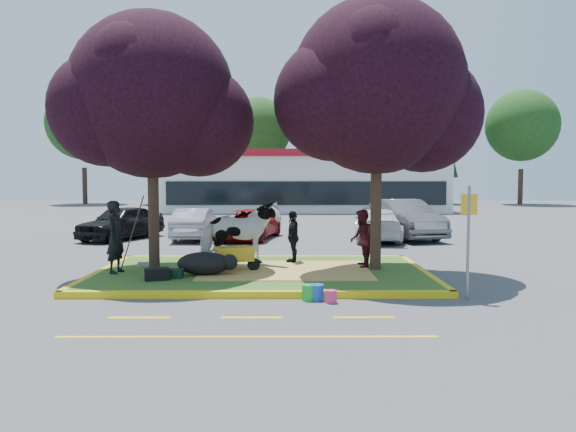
{
  "coord_description": "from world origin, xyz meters",
  "views": [
    {
      "loc": [
        0.6,
        -14.02,
        2.5
      ],
      "look_at": [
        0.66,
        0.5,
        1.49
      ],
      "focal_mm": 35.0,
      "sensor_mm": 36.0,
      "label": 1
    }
  ],
  "objects_px": {
    "handler": "(116,237)",
    "bucket_green": "(309,293)",
    "car_silver": "(195,224)",
    "calf": "(204,263)",
    "sign_post": "(468,231)",
    "car_black": "(121,222)",
    "bucket_blue": "(316,292)",
    "bucket_pink": "(331,297)",
    "cow": "(240,234)",
    "wheelbarrow": "(234,254)"
  },
  "relations": [
    {
      "from": "sign_post",
      "to": "bucket_green",
      "type": "height_order",
      "value": "sign_post"
    },
    {
      "from": "wheelbarrow",
      "to": "car_silver",
      "type": "relative_size",
      "value": 0.42
    },
    {
      "from": "handler",
      "to": "car_silver",
      "type": "distance_m",
      "value": 8.77
    },
    {
      "from": "cow",
      "to": "handler",
      "type": "height_order",
      "value": "handler"
    },
    {
      "from": "car_black",
      "to": "car_silver",
      "type": "distance_m",
      "value": 2.95
    },
    {
      "from": "car_black",
      "to": "car_silver",
      "type": "bearing_deg",
      "value": 25.47
    },
    {
      "from": "bucket_blue",
      "to": "car_black",
      "type": "xyz_separation_m",
      "value": [
        -7.2,
        11.14,
        0.52
      ]
    },
    {
      "from": "bucket_blue",
      "to": "calf",
      "type": "bearing_deg",
      "value": 140.61
    },
    {
      "from": "handler",
      "to": "wheelbarrow",
      "type": "height_order",
      "value": "handler"
    },
    {
      "from": "car_black",
      "to": "sign_post",
      "type": "bearing_deg",
      "value": -22.51
    },
    {
      "from": "calf",
      "to": "bucket_blue",
      "type": "xyz_separation_m",
      "value": [
        2.58,
        -2.12,
        -0.27
      ]
    },
    {
      "from": "cow",
      "to": "bucket_green",
      "type": "bearing_deg",
      "value": -172.09
    },
    {
      "from": "cow",
      "to": "calf",
      "type": "height_order",
      "value": "cow"
    },
    {
      "from": "handler",
      "to": "sign_post",
      "type": "distance_m",
      "value": 8.21
    },
    {
      "from": "cow",
      "to": "bucket_green",
      "type": "distance_m",
      "value": 3.93
    },
    {
      "from": "car_silver",
      "to": "bucket_pink",
      "type": "bearing_deg",
      "value": 113.48
    },
    {
      "from": "bucket_pink",
      "to": "car_silver",
      "type": "height_order",
      "value": "car_silver"
    },
    {
      "from": "wheelbarrow",
      "to": "bucket_green",
      "type": "relative_size",
      "value": 4.95
    },
    {
      "from": "wheelbarrow",
      "to": "sign_post",
      "type": "height_order",
      "value": "sign_post"
    },
    {
      "from": "calf",
      "to": "car_silver",
      "type": "xyz_separation_m",
      "value": [
        -1.67,
        9.06,
        0.2
      ]
    },
    {
      "from": "bucket_blue",
      "to": "car_silver",
      "type": "height_order",
      "value": "car_silver"
    },
    {
      "from": "handler",
      "to": "calf",
      "type": "bearing_deg",
      "value": -85.97
    },
    {
      "from": "calf",
      "to": "bucket_blue",
      "type": "relative_size",
      "value": 3.93
    },
    {
      "from": "calf",
      "to": "bucket_green",
      "type": "bearing_deg",
      "value": -62.99
    },
    {
      "from": "wheelbarrow",
      "to": "sign_post",
      "type": "relative_size",
      "value": 0.69
    },
    {
      "from": "bucket_green",
      "to": "bucket_pink",
      "type": "relative_size",
      "value": 1.26
    },
    {
      "from": "wheelbarrow",
      "to": "bucket_green",
      "type": "bearing_deg",
      "value": -79.11
    },
    {
      "from": "calf",
      "to": "car_silver",
      "type": "bearing_deg",
      "value": 78.47
    },
    {
      "from": "sign_post",
      "to": "bucket_blue",
      "type": "height_order",
      "value": "sign_post"
    },
    {
      "from": "bucket_pink",
      "to": "car_silver",
      "type": "bearing_deg",
      "value": 111.64
    },
    {
      "from": "cow",
      "to": "wheelbarrow",
      "type": "bearing_deg",
      "value": 155.54
    },
    {
      "from": "calf",
      "to": "bucket_pink",
      "type": "height_order",
      "value": "calf"
    },
    {
      "from": "cow",
      "to": "bucket_pink",
      "type": "relative_size",
      "value": 7.93
    },
    {
      "from": "sign_post",
      "to": "bucket_pink",
      "type": "relative_size",
      "value": 9.07
    },
    {
      "from": "bucket_green",
      "to": "bucket_pink",
      "type": "distance_m",
      "value": 0.48
    },
    {
      "from": "calf",
      "to": "handler",
      "type": "relative_size",
      "value": 0.73
    },
    {
      "from": "handler",
      "to": "bucket_green",
      "type": "bearing_deg",
      "value": -105.45
    },
    {
      "from": "calf",
      "to": "car_black",
      "type": "bearing_deg",
      "value": 95.15
    },
    {
      "from": "handler",
      "to": "bucket_pink",
      "type": "xyz_separation_m",
      "value": [
        5.05,
        -2.67,
        -0.91
      ]
    },
    {
      "from": "wheelbarrow",
      "to": "car_silver",
      "type": "xyz_separation_m",
      "value": [
        -2.34,
        8.46,
        0.06
      ]
    },
    {
      "from": "bucket_green",
      "to": "bucket_blue",
      "type": "xyz_separation_m",
      "value": [
        0.15,
        0.0,
        0.0
      ]
    },
    {
      "from": "cow",
      "to": "car_black",
      "type": "xyz_separation_m",
      "value": [
        -5.38,
        7.69,
        -0.32
      ]
    },
    {
      "from": "wheelbarrow",
      "to": "bucket_blue",
      "type": "bearing_deg",
      "value": -76.98
    },
    {
      "from": "calf",
      "to": "car_black",
      "type": "xyz_separation_m",
      "value": [
        -4.62,
        9.02,
        0.25
      ]
    },
    {
      "from": "handler",
      "to": "bucket_green",
      "type": "relative_size",
      "value": 5.51
    },
    {
      "from": "bucket_pink",
      "to": "bucket_green",
      "type": "bearing_deg",
      "value": 151.91
    },
    {
      "from": "sign_post",
      "to": "car_black",
      "type": "relative_size",
      "value": 0.58
    },
    {
      "from": "cow",
      "to": "car_black",
      "type": "bearing_deg",
      "value": 16.98
    },
    {
      "from": "cow",
      "to": "handler",
      "type": "xyz_separation_m",
      "value": [
        -2.95,
        -1.01,
        0.03
      ]
    },
    {
      "from": "bucket_green",
      "to": "bucket_pink",
      "type": "xyz_separation_m",
      "value": [
        0.42,
        -0.23,
        -0.03
      ]
    }
  ]
}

